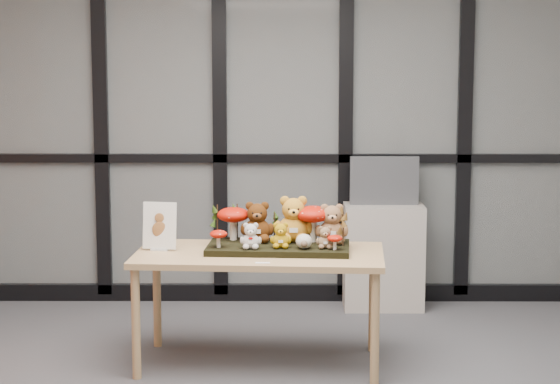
{
  "coord_description": "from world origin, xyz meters",
  "views": [
    {
      "loc": [
        0.01,
        -4.76,
        1.88
      ],
      "look_at": [
        -0.01,
        0.95,
        1.03
      ],
      "focal_mm": 65.0,
      "sensor_mm": 36.0,
      "label": 1
    }
  ],
  "objects_px": {
    "mushroom_front_right": "(335,242)",
    "bear_tan_back": "(332,221)",
    "diorama_tray": "(278,248)",
    "bear_white_bow": "(251,234)",
    "plush_cream_hedgehog": "(304,241)",
    "mushroom_back_right": "(313,222)",
    "bear_beige_small": "(325,236)",
    "bear_pooh_yellow": "(293,217)",
    "monitor": "(384,181)",
    "bear_brown_medium": "(257,220)",
    "cabinet": "(383,257)",
    "display_table": "(259,264)",
    "mushroom_front_left": "(219,238)",
    "sign_holder": "(160,228)",
    "bear_small_yellow": "(281,234)",
    "mushroom_back_left": "(233,222)"
  },
  "relations": [
    {
      "from": "bear_tan_back",
      "to": "cabinet",
      "type": "bearing_deg",
      "value": 74.1
    },
    {
      "from": "bear_beige_small",
      "to": "mushroom_front_right",
      "type": "bearing_deg",
      "value": -36.22
    },
    {
      "from": "bear_tan_back",
      "to": "mushroom_back_left",
      "type": "relative_size",
      "value": 1.18
    },
    {
      "from": "diorama_tray",
      "to": "bear_white_bow",
      "type": "distance_m",
      "value": 0.22
    },
    {
      "from": "mushroom_front_left",
      "to": "monitor",
      "type": "xyz_separation_m",
      "value": [
        1.08,
        1.33,
        0.15
      ]
    },
    {
      "from": "bear_small_yellow",
      "to": "cabinet",
      "type": "xyz_separation_m",
      "value": [
        0.72,
        1.32,
        -0.42
      ]
    },
    {
      "from": "bear_pooh_yellow",
      "to": "bear_white_bow",
      "type": "distance_m",
      "value": 0.33
    },
    {
      "from": "cabinet",
      "to": "bear_pooh_yellow",
      "type": "bearing_deg",
      "value": -119.65
    },
    {
      "from": "bear_pooh_yellow",
      "to": "mushroom_front_right",
      "type": "relative_size",
      "value": 3.16
    },
    {
      "from": "bear_small_yellow",
      "to": "bear_beige_small",
      "type": "xyz_separation_m",
      "value": [
        0.26,
        -0.02,
        -0.01
      ]
    },
    {
      "from": "display_table",
      "to": "mushroom_front_left",
      "type": "height_order",
      "value": "mushroom_front_left"
    },
    {
      "from": "bear_pooh_yellow",
      "to": "mushroom_back_left",
      "type": "relative_size",
      "value": 1.39
    },
    {
      "from": "mushroom_front_right",
      "to": "bear_white_bow",
      "type": "bearing_deg",
      "value": 175.7
    },
    {
      "from": "display_table",
      "to": "bear_pooh_yellow",
      "type": "xyz_separation_m",
      "value": [
        0.2,
        0.14,
        0.25
      ]
    },
    {
      "from": "plush_cream_hedgehog",
      "to": "mushroom_front_right",
      "type": "height_order",
      "value": "mushroom_front_right"
    },
    {
      "from": "bear_small_yellow",
      "to": "monitor",
      "type": "relative_size",
      "value": 0.33
    },
    {
      "from": "plush_cream_hedgehog",
      "to": "mushroom_back_left",
      "type": "xyz_separation_m",
      "value": [
        -0.42,
        0.26,
        0.06
      ]
    },
    {
      "from": "diorama_tray",
      "to": "mushroom_front_right",
      "type": "xyz_separation_m",
      "value": [
        0.32,
        -0.15,
        0.07
      ]
    },
    {
      "from": "plush_cream_hedgehog",
      "to": "mushroom_back_right",
      "type": "xyz_separation_m",
      "value": [
        0.06,
        0.2,
        0.07
      ]
    },
    {
      "from": "mushroom_front_right",
      "to": "bear_tan_back",
      "type": "bearing_deg",
      "value": 92.28
    },
    {
      "from": "diorama_tray",
      "to": "bear_tan_back",
      "type": "relative_size",
      "value": 3.22
    },
    {
      "from": "bear_beige_small",
      "to": "cabinet",
      "type": "relative_size",
      "value": 0.19
    },
    {
      "from": "bear_beige_small",
      "to": "cabinet",
      "type": "distance_m",
      "value": 1.47
    },
    {
      "from": "bear_pooh_yellow",
      "to": "bear_beige_small",
      "type": "bearing_deg",
      "value": -43.24
    },
    {
      "from": "mushroom_front_right",
      "to": "sign_holder",
      "type": "height_order",
      "value": "sign_holder"
    },
    {
      "from": "mushroom_back_left",
      "to": "mushroom_back_right",
      "type": "bearing_deg",
      "value": -6.88
    },
    {
      "from": "bear_brown_medium",
      "to": "sign_holder",
      "type": "bearing_deg",
      "value": -167.25
    },
    {
      "from": "bear_pooh_yellow",
      "to": "bear_brown_medium",
      "type": "distance_m",
      "value": 0.21
    },
    {
      "from": "display_table",
      "to": "bear_small_yellow",
      "type": "distance_m",
      "value": 0.23
    },
    {
      "from": "bear_brown_medium",
      "to": "monitor",
      "type": "distance_m",
      "value": 1.44
    },
    {
      "from": "mushroom_back_left",
      "to": "sign_holder",
      "type": "height_order",
      "value": "sign_holder"
    },
    {
      "from": "display_table",
      "to": "plush_cream_hedgehog",
      "type": "height_order",
      "value": "plush_cream_hedgehog"
    },
    {
      "from": "diorama_tray",
      "to": "bear_beige_small",
      "type": "height_order",
      "value": "bear_beige_small"
    },
    {
      "from": "bear_brown_medium",
      "to": "mushroom_back_right",
      "type": "distance_m",
      "value": 0.33
    },
    {
      "from": "diorama_tray",
      "to": "display_table",
      "type": "bearing_deg",
      "value": -153.43
    },
    {
      "from": "mushroom_back_right",
      "to": "bear_pooh_yellow",
      "type": "bearing_deg",
      "value": 178.27
    },
    {
      "from": "bear_pooh_yellow",
      "to": "cabinet",
      "type": "xyz_separation_m",
      "value": [
        0.65,
        1.14,
        -0.49
      ]
    },
    {
      "from": "display_table",
      "to": "diorama_tray",
      "type": "distance_m",
      "value": 0.15
    },
    {
      "from": "sign_holder",
      "to": "monitor",
      "type": "distance_m",
      "value": 1.9
    },
    {
      "from": "bear_white_bow",
      "to": "mushroom_back_right",
      "type": "xyz_separation_m",
      "value": [
        0.36,
        0.2,
        0.04
      ]
    },
    {
      "from": "bear_brown_medium",
      "to": "bear_small_yellow",
      "type": "distance_m",
      "value": 0.24
    },
    {
      "from": "diorama_tray",
      "to": "bear_beige_small",
      "type": "bearing_deg",
      "value": -16.78
    },
    {
      "from": "bear_pooh_yellow",
      "to": "bear_small_yellow",
      "type": "bearing_deg",
      "value": -108.79
    },
    {
      "from": "display_table",
      "to": "mushroom_front_left",
      "type": "bearing_deg",
      "value": -167.32
    },
    {
      "from": "bear_brown_medium",
      "to": "bear_pooh_yellow",
      "type": "bearing_deg",
      "value": 2.44
    },
    {
      "from": "bear_pooh_yellow",
      "to": "mushroom_front_right",
      "type": "bearing_deg",
      "value": -41.8
    },
    {
      "from": "plush_cream_hedgehog",
      "to": "bear_pooh_yellow",
      "type": "bearing_deg",
      "value": 109.7
    },
    {
      "from": "bear_brown_medium",
      "to": "mushroom_front_left",
      "type": "bearing_deg",
      "value": -136.48
    },
    {
      "from": "mushroom_back_left",
      "to": "sign_holder",
      "type": "distance_m",
      "value": 0.44
    },
    {
      "from": "bear_pooh_yellow",
      "to": "monitor",
      "type": "bearing_deg",
      "value": 64.63
    }
  ]
}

